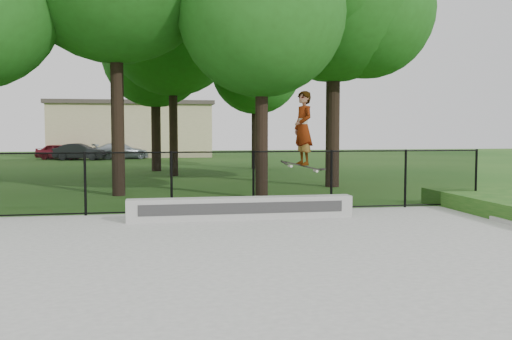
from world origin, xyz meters
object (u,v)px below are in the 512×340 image
object	(u,v)px
grind_ledge	(242,208)
car_b	(80,152)
car_a	(60,152)
car_c	(121,151)
skater_airborne	(303,130)

from	to	relation	value
grind_ledge	car_b	bearing A→B (deg)	103.69
car_a	grind_ledge	bearing A→B (deg)	-151.37
car_b	grind_ledge	bearing A→B (deg)	-156.81
car_c	car_a	bearing A→B (deg)	73.57
car_a	car_b	size ratio (longest dim) A/B	1.02
grind_ledge	car_c	world-z (taller)	car_c
skater_airborne	car_a	bearing A→B (deg)	108.41
car_a	car_c	bearing A→B (deg)	-77.80
car_a	car_b	bearing A→B (deg)	-114.39
car_a	car_c	size ratio (longest dim) A/B	0.90
car_c	skater_airborne	xyz separation A→B (m)	(5.57, -29.42, 1.51)
grind_ledge	skater_airborne	bearing A→B (deg)	-1.77
grind_ledge	car_c	size ratio (longest dim) A/B	1.42
car_b	car_c	size ratio (longest dim) A/B	0.88
car_b	skater_airborne	size ratio (longest dim) A/B	1.70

